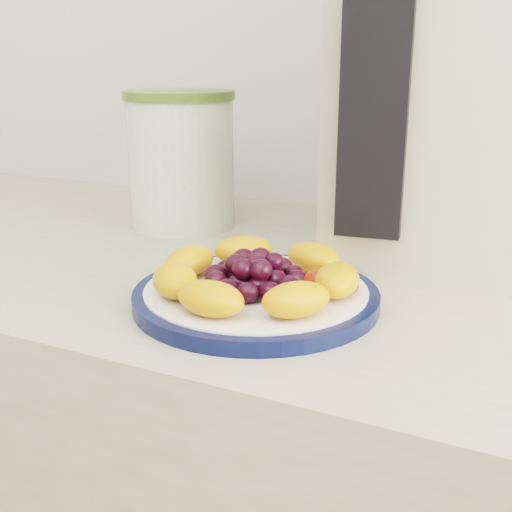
% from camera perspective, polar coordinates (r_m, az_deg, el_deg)
% --- Properties ---
extents(plate_rim, '(0.24, 0.24, 0.01)m').
position_cam_1_polar(plate_rim, '(0.64, -0.00, -3.65)').
color(plate_rim, '#0B153C').
rests_on(plate_rim, counter).
extents(plate_face, '(0.22, 0.22, 0.02)m').
position_cam_1_polar(plate_face, '(0.64, 0.00, -3.57)').
color(plate_face, white).
rests_on(plate_face, counter).
extents(canister, '(0.19, 0.19, 0.18)m').
position_cam_1_polar(canister, '(0.92, -6.65, 8.11)').
color(canister, '#3E6A11').
rests_on(canister, counter).
extents(canister_lid, '(0.20, 0.20, 0.01)m').
position_cam_1_polar(canister_lid, '(0.91, -6.86, 14.03)').
color(canister_lid, '#526D2B').
rests_on(canister_lid, canister).
extents(appliance_body, '(0.26, 0.34, 0.39)m').
position_cam_1_polar(appliance_body, '(0.82, 16.20, 13.88)').
color(appliance_body, '#BAB69F').
rests_on(appliance_body, counter).
extents(appliance_panel, '(0.07, 0.03, 0.29)m').
position_cam_1_polar(appliance_panel, '(0.66, 10.53, 14.07)').
color(appliance_panel, black).
rests_on(appliance_panel, appliance_body).
extents(fruit_plate, '(0.21, 0.21, 0.04)m').
position_cam_1_polar(fruit_plate, '(0.63, 0.01, -1.62)').
color(fruit_plate, orange).
rests_on(fruit_plate, plate_face).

